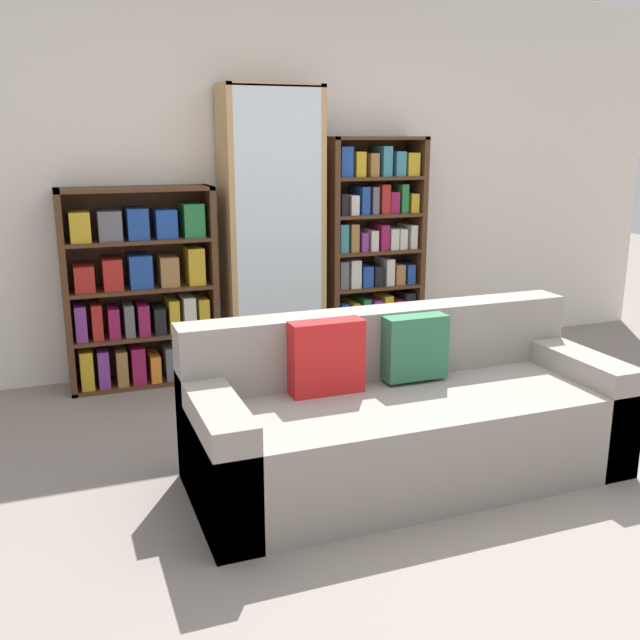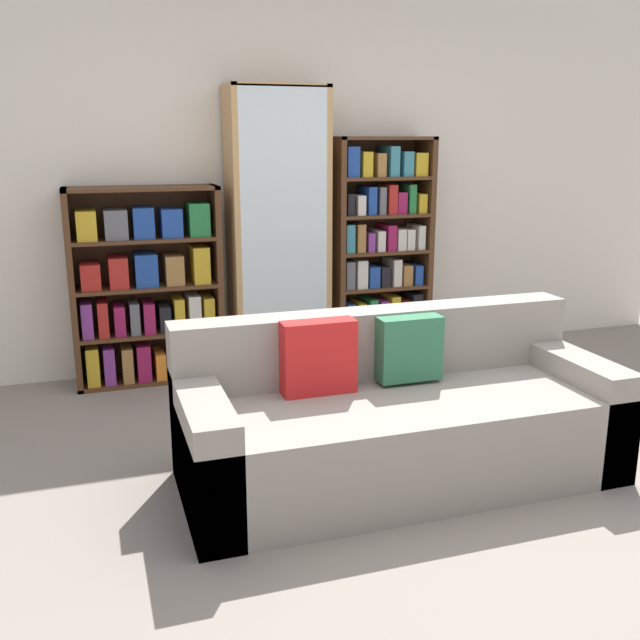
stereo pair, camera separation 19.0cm
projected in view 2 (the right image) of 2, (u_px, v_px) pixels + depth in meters
The scene contains 7 objects.
ground_plane at pixel (445, 511), 3.22m from camera, with size 16.00×16.00×0.00m, color gray.
wall_back at pixel (292, 179), 5.17m from camera, with size 6.50×0.06×2.70m.
couch at pixel (397, 421), 3.50m from camera, with size 2.12×0.84×0.80m.
bookshelf_left at pixel (147, 291), 4.83m from camera, with size 1.00×0.32×1.33m.
display_cabinet at pixel (278, 232), 5.00m from camera, with size 0.68×0.36×1.98m.
bookshelf_right at pixel (380, 251), 5.30m from camera, with size 0.73×0.32×1.65m.
wine_bottle at pixel (388, 380), 4.50m from camera, with size 0.08×0.08×0.36m.
Camera 2 is at (-1.45, -2.59, 1.64)m, focal length 40.00 mm.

